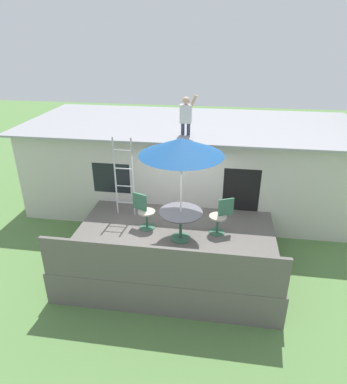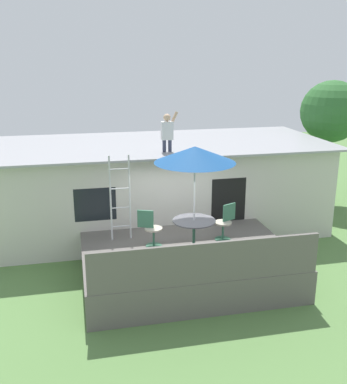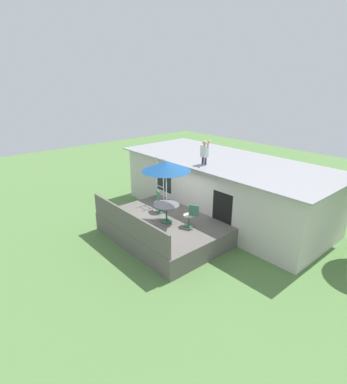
{
  "view_description": "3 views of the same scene",
  "coord_description": "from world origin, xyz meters",
  "px_view_note": "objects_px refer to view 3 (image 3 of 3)",
  "views": [
    {
      "loc": [
        1.09,
        -7.23,
        5.46
      ],
      "look_at": [
        -0.1,
        0.6,
        1.71
      ],
      "focal_mm": 32.36,
      "sensor_mm": 36.0,
      "label": 1
    },
    {
      "loc": [
        -2.52,
        -10.03,
        5.34
      ],
      "look_at": [
        -0.05,
        1.13,
        1.9
      ],
      "focal_mm": 42.72,
      "sensor_mm": 36.0,
      "label": 2
    },
    {
      "loc": [
        8.86,
        -7.27,
        6.26
      ],
      "look_at": [
        0.01,
        0.42,
        1.91
      ],
      "focal_mm": 28.57,
      "sensor_mm": 36.0,
      "label": 3
    }
  ],
  "objects_px": {
    "patio_table": "(166,208)",
    "patio_umbrella": "(166,166)",
    "step_ladder": "(160,181)",
    "person_figure": "(205,151)",
    "patio_chair_left": "(159,202)",
    "patio_chair_right": "(191,216)"
  },
  "relations": [
    {
      "from": "patio_chair_left",
      "to": "patio_chair_right",
      "type": "xyz_separation_m",
      "value": [
        1.93,
        0.03,
        0.0
      ]
    },
    {
      "from": "person_figure",
      "to": "patio_chair_right",
      "type": "bearing_deg",
      "value": -59.07
    },
    {
      "from": "patio_table",
      "to": "patio_umbrella",
      "type": "bearing_deg",
      "value": -143.13
    },
    {
      "from": "patio_umbrella",
      "to": "step_ladder",
      "type": "xyz_separation_m",
      "value": [
        -1.65,
        1.0,
        -1.25
      ]
    },
    {
      "from": "patio_table",
      "to": "patio_chair_right",
      "type": "distance_m",
      "value": 1.05
    },
    {
      "from": "patio_umbrella",
      "to": "patio_chair_right",
      "type": "distance_m",
      "value": 2.16
    },
    {
      "from": "patio_table",
      "to": "step_ladder",
      "type": "bearing_deg",
      "value": 148.69
    },
    {
      "from": "patio_chair_left",
      "to": "patio_chair_right",
      "type": "height_order",
      "value": "same"
    },
    {
      "from": "patio_table",
      "to": "person_figure",
      "type": "bearing_deg",
      "value": 94.22
    },
    {
      "from": "step_ladder",
      "to": "patio_chair_right",
      "type": "relative_size",
      "value": 2.39
    },
    {
      "from": "step_ladder",
      "to": "person_figure",
      "type": "distance_m",
      "value": 2.45
    },
    {
      "from": "patio_table",
      "to": "patio_chair_left",
      "type": "height_order",
      "value": "patio_chair_left"
    },
    {
      "from": "patio_chair_left",
      "to": "step_ladder",
      "type": "bearing_deg",
      "value": 160.07
    },
    {
      "from": "step_ladder",
      "to": "patio_chair_left",
      "type": "bearing_deg",
      "value": -42.18
    },
    {
      "from": "patio_table",
      "to": "step_ladder",
      "type": "height_order",
      "value": "step_ladder"
    },
    {
      "from": "patio_table",
      "to": "patio_umbrella",
      "type": "relative_size",
      "value": 0.41
    },
    {
      "from": "patio_table",
      "to": "patio_umbrella",
      "type": "distance_m",
      "value": 1.76
    },
    {
      "from": "step_ladder",
      "to": "person_figure",
      "type": "relative_size",
      "value": 1.98
    },
    {
      "from": "patio_table",
      "to": "patio_chair_left",
      "type": "relative_size",
      "value": 1.13
    },
    {
      "from": "person_figure",
      "to": "patio_chair_left",
      "type": "height_order",
      "value": "person_figure"
    },
    {
      "from": "patio_chair_left",
      "to": "patio_table",
      "type": "bearing_deg",
      "value": 0.0
    },
    {
      "from": "patio_table",
      "to": "patio_chair_right",
      "type": "xyz_separation_m",
      "value": [
        0.94,
        0.44,
        -0.13
      ]
    }
  ]
}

